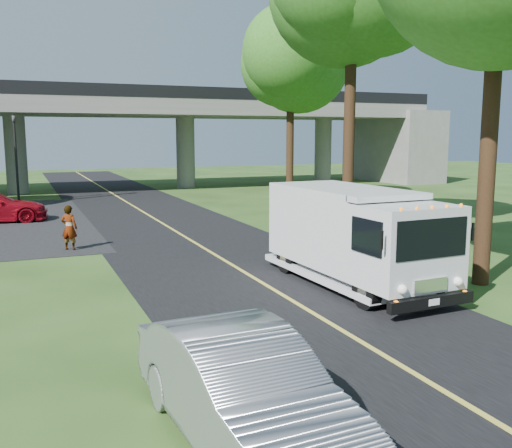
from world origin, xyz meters
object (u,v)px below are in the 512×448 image
tree_right_far (295,60)px  step_van (354,234)px  silver_sedan (242,389)px  traffic_signal (16,149)px  pedestrian (69,228)px

tree_right_far → step_van: (-7.01, -17.62, -6.88)m
tree_right_far → silver_sedan: bearing=-117.9°
traffic_signal → pedestrian: size_ratio=3.24×
traffic_signal → step_van: traffic_signal is taller
pedestrian → tree_right_far: bearing=-112.4°
traffic_signal → pedestrian: 16.12m
traffic_signal → pedestrian: (1.57, -15.86, -2.40)m
traffic_signal → step_van: size_ratio=0.82×
tree_right_far → pedestrian: tree_right_far is taller
traffic_signal → tree_right_far: size_ratio=0.47×
silver_sedan → pedestrian: (-0.98, 14.18, 0.06)m
step_van → silver_sedan: (-5.65, -6.25, -0.68)m
step_van → silver_sedan: bearing=-134.4°
tree_right_far → pedestrian: bearing=-144.6°
step_van → pedestrian: (-6.63, 7.93, -0.62)m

